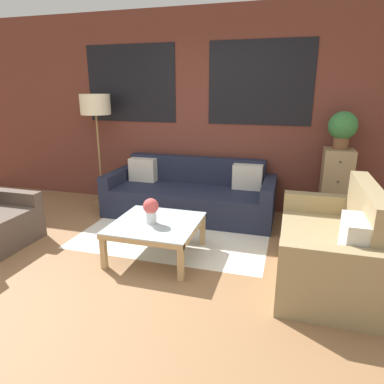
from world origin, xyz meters
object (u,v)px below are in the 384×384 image
at_px(settee_vintage, 330,248).
at_px(coffee_table, 156,227).
at_px(drawer_cabinet, 335,187).
at_px(couch_dark, 190,196).
at_px(flower_vase, 151,209).
at_px(floor_lamp, 96,108).
at_px(potted_plant, 343,127).

bearing_deg(settee_vintage, coffee_table, -179.42).
bearing_deg(coffee_table, drawer_cabinet, 38.82).
bearing_deg(couch_dark, flower_vase, -90.79).
xyz_separation_m(floor_lamp, potted_plant, (3.37, 0.13, -0.19)).
height_order(settee_vintage, coffee_table, settee_vintage).
xyz_separation_m(couch_dark, coffee_table, (0.02, -1.31, 0.05)).
bearing_deg(flower_vase, floor_lamp, 135.06).
height_order(couch_dark, coffee_table, couch_dark).
distance_m(drawer_cabinet, potted_plant, 0.77).
relative_size(couch_dark, floor_lamp, 1.41).
relative_size(couch_dark, potted_plant, 4.99).
relative_size(floor_lamp, flower_vase, 6.16).
height_order(coffee_table, potted_plant, potted_plant).
relative_size(drawer_cabinet, flower_vase, 3.71).
xyz_separation_m(coffee_table, flower_vase, (-0.04, -0.04, 0.21)).
xyz_separation_m(drawer_cabinet, potted_plant, (-0.00, 0.00, 0.77)).
bearing_deg(drawer_cabinet, coffee_table, -141.18).
bearing_deg(coffee_table, settee_vintage, 0.58).
xyz_separation_m(settee_vintage, floor_lamp, (-3.20, 1.38, 1.15)).
distance_m(floor_lamp, drawer_cabinet, 3.50).
bearing_deg(coffee_table, flower_vase, -131.86).
bearing_deg(potted_plant, drawer_cabinet, -90.00).
bearing_deg(coffee_table, potted_plant, 38.82).
xyz_separation_m(couch_dark, potted_plant, (1.91, 0.21, 0.99)).
relative_size(couch_dark, coffee_table, 2.65).
distance_m(couch_dark, floor_lamp, 1.88).
height_order(floor_lamp, drawer_cabinet, floor_lamp).
height_order(coffee_table, floor_lamp, floor_lamp).
relative_size(coffee_table, flower_vase, 3.27).
bearing_deg(drawer_cabinet, flower_vase, -140.98).
height_order(potted_plant, flower_vase, potted_plant).
bearing_deg(drawer_cabinet, floor_lamp, -177.75).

